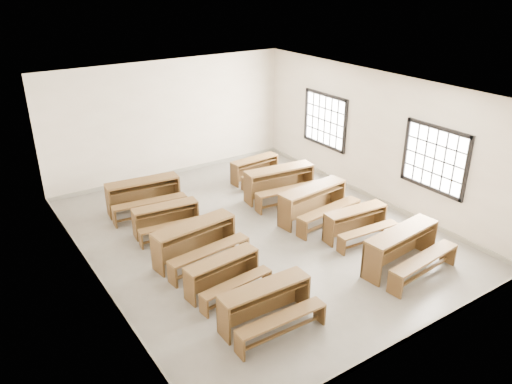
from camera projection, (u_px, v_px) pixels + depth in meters
room at (260, 140)px, 10.22m from camera, size 8.50×8.50×3.20m
desk_set_0 at (266, 302)px, 8.08m from camera, size 1.60×0.85×0.71m
desk_set_1 at (223, 272)px, 8.97m from camera, size 1.49×0.88×0.64m
desk_set_2 at (196, 239)px, 9.88m from camera, size 1.82×1.08×0.78m
desk_set_3 at (166, 217)px, 10.95m from camera, size 1.51×0.90×0.64m
desk_set_4 at (144, 193)px, 11.91m from camera, size 1.81×1.08×0.78m
desk_set_5 at (403, 247)px, 9.61m from camera, size 1.85×1.09×0.80m
desk_set_6 at (356, 221)px, 10.75m from camera, size 1.52×0.87×0.66m
desk_set_7 at (314, 201)px, 11.49m from camera, size 1.86×1.10×0.80m
desk_set_8 at (280, 181)px, 12.55m from camera, size 1.89×1.13×0.81m
desk_set_9 at (256, 168)px, 13.66m from camera, size 1.46×0.84×0.63m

